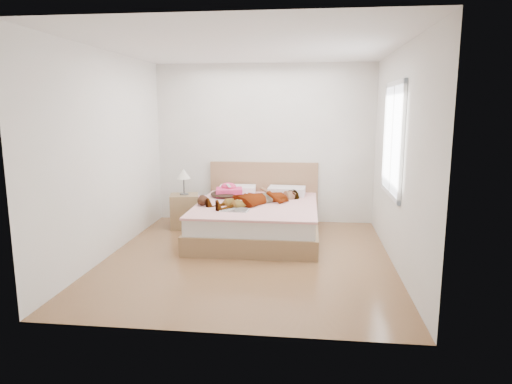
# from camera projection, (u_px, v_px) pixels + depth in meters

# --- Properties ---
(ground) EXTENTS (4.00, 4.00, 0.00)m
(ground) POSITION_uv_depth(u_px,v_px,m) (248.00, 258.00, 5.83)
(ground) COLOR #55331A
(ground) RESTS_ON ground
(woman) EXTENTS (1.55, 1.44, 0.21)m
(woman) POSITION_uv_depth(u_px,v_px,m) (258.00, 196.00, 6.68)
(woman) COLOR white
(woman) RESTS_ON bed
(hair) EXTENTS (0.55, 0.63, 0.08)m
(hair) POSITION_uv_depth(u_px,v_px,m) (225.00, 194.00, 7.20)
(hair) COLOR black
(hair) RESTS_ON bed
(phone) EXTENTS (0.09, 0.10, 0.05)m
(phone) POSITION_uv_depth(u_px,v_px,m) (229.00, 186.00, 7.12)
(phone) COLOR silver
(phone) RESTS_ON bed
(room_shell) EXTENTS (4.00, 4.00, 4.00)m
(room_shell) POSITION_uv_depth(u_px,v_px,m) (393.00, 140.00, 5.65)
(room_shell) COLOR white
(room_shell) RESTS_ON ground
(bed) EXTENTS (1.80, 2.08, 1.00)m
(bed) POSITION_uv_depth(u_px,v_px,m) (257.00, 218.00, 6.79)
(bed) COLOR brown
(bed) RESTS_ON ground
(towel) EXTENTS (0.46, 0.39, 0.21)m
(towel) POSITION_uv_depth(u_px,v_px,m) (229.00, 191.00, 7.19)
(towel) COLOR #E63E81
(towel) RESTS_ON bed
(magazine) EXTENTS (0.40, 0.28, 0.02)m
(magazine) POSITION_uv_depth(u_px,v_px,m) (235.00, 210.00, 6.22)
(magazine) COLOR white
(magazine) RESTS_ON bed
(coffee_mug) EXTENTS (0.14, 0.11, 0.10)m
(coffee_mug) POSITION_uv_depth(u_px,v_px,m) (240.00, 203.00, 6.45)
(coffee_mug) COLOR white
(coffee_mug) RESTS_ON bed
(plush_toy) EXTENTS (0.21, 0.28, 0.14)m
(plush_toy) POSITION_uv_depth(u_px,v_px,m) (203.00, 200.00, 6.55)
(plush_toy) COLOR black
(plush_toy) RESTS_ON bed
(nightstand) EXTENTS (0.52, 0.48, 0.95)m
(nightstand) POSITION_uv_depth(u_px,v_px,m) (185.00, 208.00, 7.25)
(nightstand) COLOR brown
(nightstand) RESTS_ON ground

